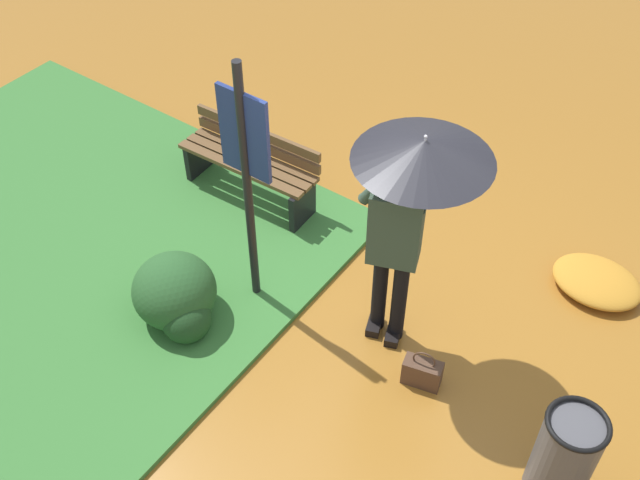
{
  "coord_description": "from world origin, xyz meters",
  "views": [
    {
      "loc": [
        1.82,
        -3.56,
        4.95
      ],
      "look_at": [
        -0.59,
        -0.18,
        0.85
      ],
      "focal_mm": 42.72,
      "sensor_mm": 36.0,
      "label": 1
    }
  ],
  "objects_px": {
    "person_with_umbrella": "(411,191)",
    "trash_bin": "(564,456)",
    "handbag": "(422,372)",
    "park_bench": "(250,165)",
    "info_sign_post": "(246,163)"
  },
  "relations": [
    {
      "from": "person_with_umbrella",
      "to": "handbag",
      "type": "distance_m",
      "value": 1.51
    },
    {
      "from": "person_with_umbrella",
      "to": "park_bench",
      "type": "relative_size",
      "value": 1.46
    },
    {
      "from": "person_with_umbrella",
      "to": "park_bench",
      "type": "height_order",
      "value": "person_with_umbrella"
    },
    {
      "from": "info_sign_post",
      "to": "park_bench",
      "type": "relative_size",
      "value": 1.64
    },
    {
      "from": "person_with_umbrella",
      "to": "info_sign_post",
      "type": "bearing_deg",
      "value": -165.14
    },
    {
      "from": "person_with_umbrella",
      "to": "trash_bin",
      "type": "height_order",
      "value": "person_with_umbrella"
    },
    {
      "from": "info_sign_post",
      "to": "trash_bin",
      "type": "height_order",
      "value": "info_sign_post"
    },
    {
      "from": "info_sign_post",
      "to": "park_bench",
      "type": "distance_m",
      "value": 1.64
    },
    {
      "from": "person_with_umbrella",
      "to": "park_bench",
      "type": "distance_m",
      "value": 2.42
    },
    {
      "from": "person_with_umbrella",
      "to": "trash_bin",
      "type": "bearing_deg",
      "value": -18.47
    },
    {
      "from": "info_sign_post",
      "to": "handbag",
      "type": "height_order",
      "value": "info_sign_post"
    },
    {
      "from": "handbag",
      "to": "trash_bin",
      "type": "bearing_deg",
      "value": -11.42
    },
    {
      "from": "handbag",
      "to": "park_bench",
      "type": "distance_m",
      "value": 2.63
    },
    {
      "from": "person_with_umbrella",
      "to": "park_bench",
      "type": "bearing_deg",
      "value": 162.37
    },
    {
      "from": "handbag",
      "to": "info_sign_post",
      "type": "bearing_deg",
      "value": -179.2
    }
  ]
}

